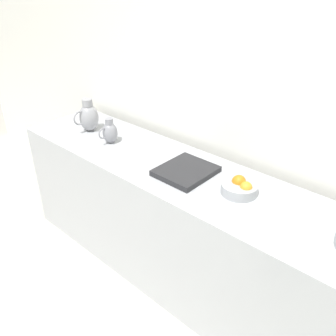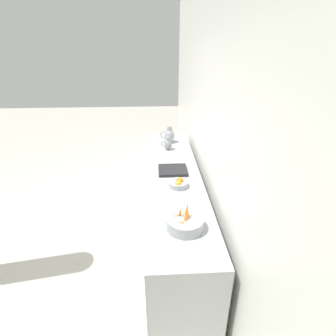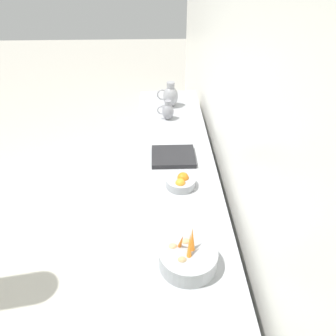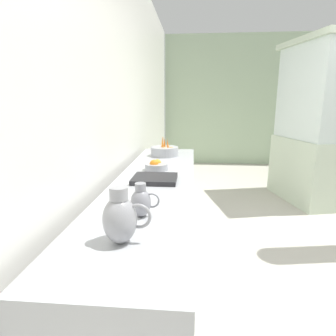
# 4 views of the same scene
# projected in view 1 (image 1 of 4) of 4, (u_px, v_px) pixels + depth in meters

# --- Properties ---
(tile_wall_left) EXTENTS (0.10, 8.15, 3.00)m
(tile_wall_left) POSITION_uv_depth(u_px,v_px,m) (327.00, 78.00, 1.85)
(tile_wall_left) COLOR white
(tile_wall_left) RESTS_ON ground_plane
(prep_counter) EXTENTS (0.63, 2.94, 0.89)m
(prep_counter) POSITION_uv_depth(u_px,v_px,m) (194.00, 234.00, 2.38)
(prep_counter) COLOR #ADAFB5
(prep_counter) RESTS_ON ground_plane
(orange_bowl) EXTENTS (0.21, 0.21, 0.10)m
(orange_bowl) POSITION_uv_depth(u_px,v_px,m) (240.00, 187.00, 1.99)
(orange_bowl) COLOR #9EA0A5
(orange_bowl) RESTS_ON prep_counter
(metal_pitcher_tall) EXTENTS (0.21, 0.15, 0.25)m
(metal_pitcher_tall) POSITION_uv_depth(u_px,v_px,m) (88.00, 117.00, 2.74)
(metal_pitcher_tall) COLOR #939399
(metal_pitcher_tall) RESTS_ON prep_counter
(metal_pitcher_short) EXTENTS (0.16, 0.11, 0.19)m
(metal_pitcher_short) POSITION_uv_depth(u_px,v_px,m) (110.00, 132.00, 2.56)
(metal_pitcher_short) COLOR gray
(metal_pitcher_short) RESTS_ON prep_counter
(counter_sink_basin) EXTENTS (0.34, 0.30, 0.04)m
(counter_sink_basin) POSITION_uv_depth(u_px,v_px,m) (186.00, 171.00, 2.19)
(counter_sink_basin) COLOR #232326
(counter_sink_basin) RESTS_ON prep_counter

